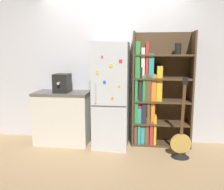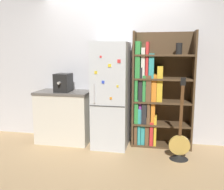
% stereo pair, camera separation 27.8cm
% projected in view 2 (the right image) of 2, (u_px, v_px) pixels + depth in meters
% --- Properties ---
extents(ground_plane, '(16.00, 16.00, 0.00)m').
position_uv_depth(ground_plane, '(110.00, 148.00, 4.16)').
color(ground_plane, tan).
extents(wall_back, '(8.00, 0.05, 2.60)m').
position_uv_depth(wall_back, '(115.00, 68.00, 4.40)').
color(wall_back, silver).
rests_on(wall_back, ground_plane).
extents(refrigerator, '(0.57, 0.66, 1.73)m').
position_uv_depth(refrigerator, '(111.00, 95.00, 4.14)').
color(refrigerator, silver).
rests_on(refrigerator, ground_plane).
extents(bookshelf, '(0.98, 0.37, 1.90)m').
position_uv_depth(bookshelf, '(153.00, 95.00, 4.17)').
color(bookshelf, '#4C3823').
rests_on(bookshelf, ground_plane).
extents(kitchen_counter, '(0.93, 0.58, 0.90)m').
position_uv_depth(kitchen_counter, '(65.00, 116.00, 4.41)').
color(kitchen_counter, beige).
rests_on(kitchen_counter, ground_plane).
extents(espresso_machine, '(0.25, 0.37, 0.31)m').
position_uv_depth(espresso_machine, '(63.00, 83.00, 4.27)').
color(espresso_machine, black).
rests_on(espresso_machine, kitchen_counter).
extents(guitar, '(0.31, 0.29, 1.23)m').
position_uv_depth(guitar, '(179.00, 148.00, 3.68)').
color(guitar, black).
rests_on(guitar, ground_plane).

